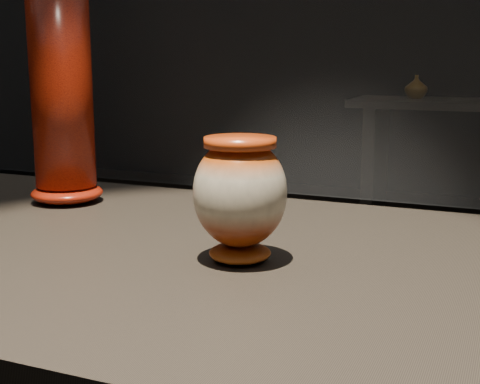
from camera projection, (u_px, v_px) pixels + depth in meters
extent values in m
cube|color=black|center=(262.00, 275.00, 0.96)|extent=(2.00, 0.80, 0.05)
ellipsoid|color=maroon|center=(240.00, 253.00, 0.94)|extent=(0.11, 0.11, 0.02)
ellipsoid|color=beige|center=(240.00, 193.00, 0.92)|extent=(0.16, 0.16, 0.15)
cylinder|color=#C54D12|center=(240.00, 142.00, 0.91)|extent=(0.12, 0.12, 0.01)
ellipsoid|color=#A9230B|center=(67.00, 193.00, 1.31)|extent=(0.15, 0.15, 0.04)
cylinder|color=#A9230B|center=(61.00, 84.00, 1.27)|extent=(0.12, 0.12, 0.39)
cube|color=black|center=(375.00, 167.00, 4.59)|extent=(0.08, 0.50, 0.85)
imported|color=#8F5D14|center=(416.00, 87.00, 4.40)|extent=(0.19, 0.19, 0.15)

